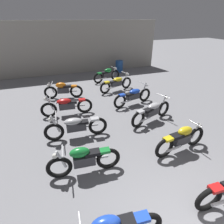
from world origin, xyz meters
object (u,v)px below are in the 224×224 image
object	(u,v)px
motorcycle_left_row_1	(84,159)
motorcycle_right_row_1	(181,139)
motorcycle_left_row_2	(76,126)
motorcycle_left_row_3	(67,105)
motorcycle_right_row_2	(152,111)
oil_drum	(119,66)
motorcycle_left_row_4	(63,90)
motorcycle_right_row_3	(133,96)
motorcycle_right_row_5	(107,75)
motorcycle_right_row_4	(116,83)

from	to	relation	value
motorcycle_left_row_1	motorcycle_right_row_1	distance (m)	3.02
motorcycle_left_row_2	motorcycle_left_row_3	bearing A→B (deg)	92.33
motorcycle_right_row_2	oil_drum	xyz separation A→B (m)	(1.62, 7.45, -0.03)
motorcycle_left_row_4	motorcycle_right_row_3	distance (m)	3.61
motorcycle_right_row_2	motorcycle_left_row_4	bearing A→B (deg)	129.61
motorcycle_left_row_3	motorcycle_right_row_3	world-z (taller)	same
motorcycle_right_row_3	motorcycle_right_row_5	size ratio (longest dim) A/B	1.11
motorcycle_left_row_1	motorcycle_right_row_4	world-z (taller)	motorcycle_right_row_4
motorcycle_right_row_1	motorcycle_right_row_4	bearing A→B (deg)	89.39
motorcycle_left_row_3	motorcycle_right_row_3	size ratio (longest dim) A/B	1.01
motorcycle_left_row_1	motorcycle_left_row_2	xyz separation A→B (m)	(0.10, 1.73, -0.01)
motorcycle_right_row_1	motorcycle_right_row_2	distance (m)	1.94
motorcycle_right_row_5	oil_drum	distance (m)	2.55
motorcycle_right_row_5	motorcycle_right_row_3	bearing A→B (deg)	-89.59
motorcycle_right_row_1	motorcycle_right_row_2	world-z (taller)	motorcycle_right_row_2
motorcycle_left_row_4	motorcycle_right_row_4	size ratio (longest dim) A/B	0.92
motorcycle_left_row_4	motorcycle_right_row_4	world-z (taller)	motorcycle_right_row_4
motorcycle_right_row_1	motorcycle_right_row_5	size ratio (longest dim) A/B	1.02
motorcycle_right_row_1	motorcycle_right_row_5	xyz separation A→B (m)	(0.10, 7.44, 0.00)
motorcycle_left_row_2	motorcycle_right_row_4	size ratio (longest dim) A/B	1.02
motorcycle_right_row_3	motorcycle_right_row_4	bearing A→B (deg)	92.00
motorcycle_left_row_1	motorcycle_left_row_2	world-z (taller)	motorcycle_left_row_2
motorcycle_left_row_4	motorcycle_right_row_5	size ratio (longest dim) A/B	1.00
motorcycle_left_row_2	motorcycle_right_row_5	world-z (taller)	motorcycle_left_row_2
motorcycle_right_row_4	motorcycle_right_row_3	bearing A→B (deg)	-88.00
motorcycle_left_row_2	motorcycle_right_row_2	world-z (taller)	same
oil_drum	motorcycle_left_row_4	bearing A→B (deg)	-140.80
motorcycle_left_row_3	oil_drum	bearing A→B (deg)	50.43
motorcycle_left_row_4	motorcycle_right_row_4	xyz separation A→B (m)	(2.96, 0.04, -0.01)
motorcycle_left_row_3	motorcycle_right_row_1	distance (m)	4.72
motorcycle_left_row_2	motorcycle_right_row_1	xyz separation A→B (m)	(2.92, -1.85, 0.01)
motorcycle_left_row_3	motorcycle_left_row_4	world-z (taller)	motorcycle_left_row_3
motorcycle_left_row_2	motorcycle_right_row_4	world-z (taller)	same
motorcycle_right_row_1	motorcycle_right_row_4	size ratio (longest dim) A/B	0.93
motorcycle_left_row_2	oil_drum	bearing A→B (deg)	58.21
motorcycle_left_row_1	motorcycle_left_row_3	world-z (taller)	motorcycle_left_row_3
motorcycle_left_row_2	motorcycle_right_row_4	distance (m)	4.81
motorcycle_left_row_4	motorcycle_right_row_1	distance (m)	6.30
motorcycle_left_row_2	motorcycle_right_row_2	distance (m)	3.05
motorcycle_right_row_2	oil_drum	size ratio (longest dim) A/B	2.47
motorcycle_left_row_1	oil_drum	bearing A→B (deg)	62.75
motorcycle_right_row_2	motorcycle_right_row_5	size ratio (longest dim) A/B	1.09
motorcycle_right_row_4	motorcycle_left_row_3	bearing A→B (deg)	-146.91
motorcycle_right_row_5	motorcycle_left_row_4	bearing A→B (deg)	-148.44
motorcycle_right_row_5	motorcycle_right_row_4	bearing A→B (deg)	-91.36
motorcycle_left_row_2	oil_drum	world-z (taller)	motorcycle_left_row_2
motorcycle_left_row_4	motorcycle_right_row_1	xyz separation A→B (m)	(2.90, -5.59, 0.00)
motorcycle_left_row_2	motorcycle_left_row_3	xyz separation A→B (m)	(-0.07, 1.79, 0.00)
motorcycle_right_row_1	motorcycle_left_row_2	bearing A→B (deg)	147.60
motorcycle_right_row_4	motorcycle_left_row_2	bearing A→B (deg)	-128.23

